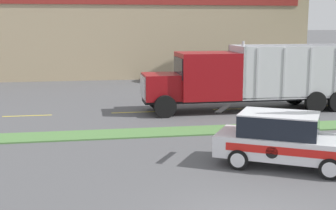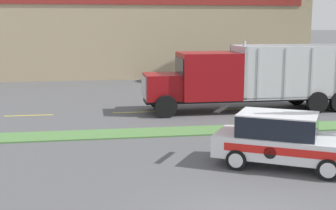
{
  "view_description": "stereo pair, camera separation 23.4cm",
  "coord_description": "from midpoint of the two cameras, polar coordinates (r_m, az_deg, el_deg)",
  "views": [
    {
      "loc": [
        -3.75,
        -9.55,
        4.56
      ],
      "look_at": [
        -0.42,
        9.24,
        1.23
      ],
      "focal_mm": 50.0,
      "sensor_mm": 36.0,
      "label": 1
    },
    {
      "loc": [
        -3.52,
        -9.59,
        4.56
      ],
      "look_at": [
        -0.42,
        9.24,
        1.23
      ],
      "focal_mm": 50.0,
      "sensor_mm": 36.0,
      "label": 2
    }
  ],
  "objects": [
    {
      "name": "centre_line_6",
      "position": [
        27.61,
        18.54,
        -0.1
      ],
      "size": [
        2.4,
        0.14,
        0.01
      ],
      "primitive_type": "cube",
      "color": "yellow",
      "rests_on": "ground_plane"
    },
    {
      "name": "store_building_backdrop",
      "position": [
        44.2,
        -13.09,
        8.22
      ],
      "size": [
        42.26,
        12.1,
        6.9
      ],
      "color": "tan",
      "rests_on": "ground_plane"
    },
    {
      "name": "centre_line_3",
      "position": [
        24.48,
        -17.05,
        -1.26
      ],
      "size": [
        2.4,
        0.14,
        0.01
      ],
      "primitive_type": "cube",
      "color": "yellow",
      "rests_on": "ground_plane"
    },
    {
      "name": "rally_car",
      "position": [
        15.49,
        13.53,
        -4.09
      ],
      "size": [
        4.76,
        3.87,
        1.77
      ],
      "color": "white",
      "rests_on": "ground_plane"
    },
    {
      "name": "centre_line_4",
      "position": [
        24.4,
        -4.36,
        -0.88
      ],
      "size": [
        2.4,
        0.14,
        0.01
      ],
      "primitive_type": "cube",
      "color": "yellow",
      "rests_on": "ground_plane"
    },
    {
      "name": "centre_line_5",
      "position": [
        25.49,
        7.8,
        -0.48
      ],
      "size": [
        2.4,
        0.14,
        0.01
      ],
      "primitive_type": "cube",
      "color": "yellow",
      "rests_on": "ground_plane"
    },
    {
      "name": "dump_truck_mid",
      "position": [
        24.81,
        7.98,
        3.03
      ],
      "size": [
        12.04,
        2.81,
        3.69
      ],
      "color": "black",
      "rests_on": "ground_plane"
    },
    {
      "name": "grass_verge",
      "position": [
        19.9,
        0.74,
        -3.24
      ],
      "size": [
        120.0,
        1.63,
        0.06
      ],
      "primitive_type": "cube",
      "color": "#517F42",
      "rests_on": "ground_plane"
    }
  ]
}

